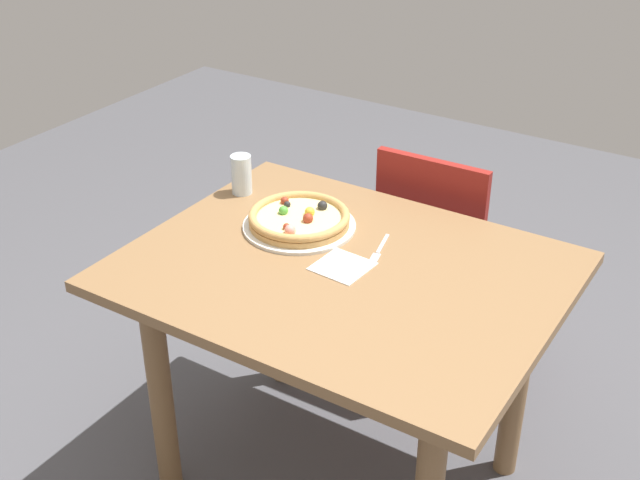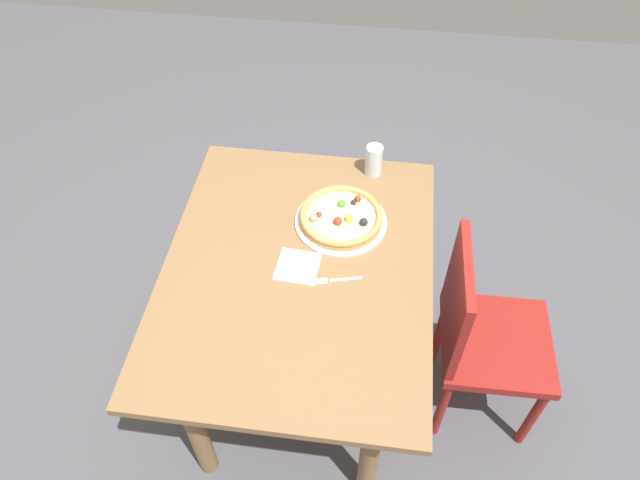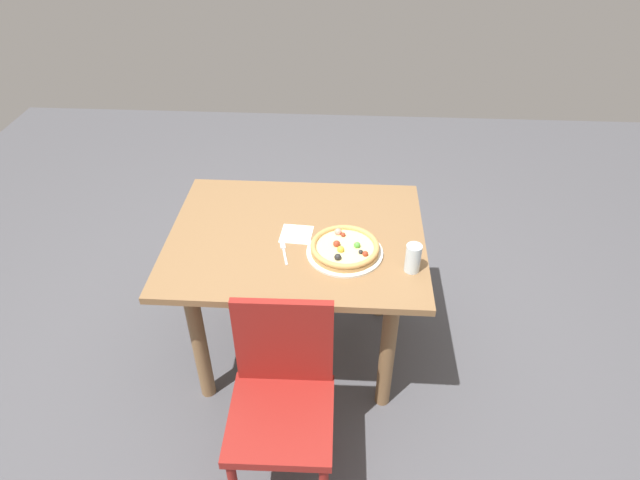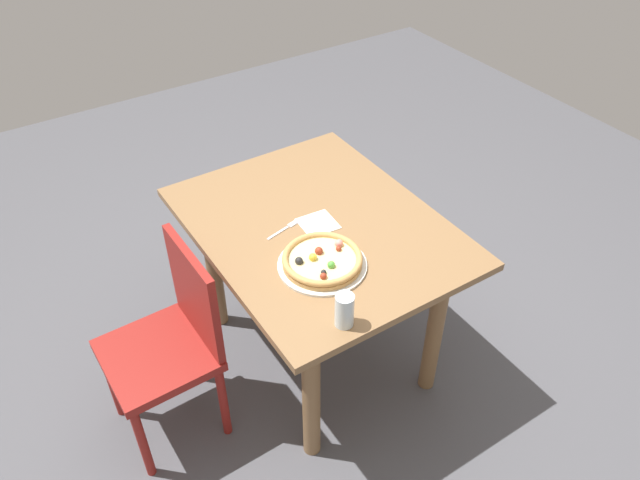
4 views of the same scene
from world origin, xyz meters
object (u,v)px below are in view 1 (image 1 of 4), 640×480
object	(u,v)px
fork	(379,251)
plate	(299,226)
chair_near	(441,252)
drinking_glass	(241,174)
napkin	(343,267)
dining_table	(342,307)
pizza	(299,218)

from	to	relation	value
fork	plate	bearing A→B (deg)	-103.18
chair_near	drinking_glass	size ratio (longest dim) A/B	6.94
fork	napkin	size ratio (longest dim) A/B	1.17
fork	napkin	distance (m)	0.13
dining_table	napkin	world-z (taller)	napkin
pizza	dining_table	bearing A→B (deg)	151.01
plate	fork	xyz separation A→B (m)	(-0.26, -0.00, -0.00)
chair_near	pizza	size ratio (longest dim) A/B	2.94
drinking_glass	chair_near	bearing A→B (deg)	-138.13
pizza	napkin	size ratio (longest dim) A/B	2.12
pizza	fork	bearing A→B (deg)	-179.74
fork	napkin	xyz separation A→B (m)	(0.04, 0.13, -0.00)
chair_near	dining_table	bearing A→B (deg)	-91.13
chair_near	fork	bearing A→B (deg)	-86.60
chair_near	pizza	xyz separation A→B (m)	(0.22, 0.54, 0.32)
fork	drinking_glass	distance (m)	0.55
plate	fork	size ratio (longest dim) A/B	2.02
drinking_glass	napkin	bearing A→B (deg)	156.47
dining_table	fork	bearing A→B (deg)	-109.32
fork	pizza	bearing A→B (deg)	-103.18
drinking_glass	plate	bearing A→B (deg)	161.29
pizza	fork	size ratio (longest dim) A/B	1.81
drinking_glass	fork	bearing A→B (deg)	170.25
dining_table	napkin	size ratio (longest dim) A/B	8.23
drinking_glass	napkin	size ratio (longest dim) A/B	0.90
dining_table	pizza	size ratio (longest dim) A/B	3.89
drinking_glass	dining_table	bearing A→B (deg)	156.56
chair_near	drinking_glass	world-z (taller)	drinking_glass
dining_table	plate	distance (m)	0.29
chair_near	fork	size ratio (longest dim) A/B	5.32
fork	drinking_glass	size ratio (longest dim) A/B	1.31
pizza	fork	xyz separation A→B (m)	(-0.26, -0.00, -0.03)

